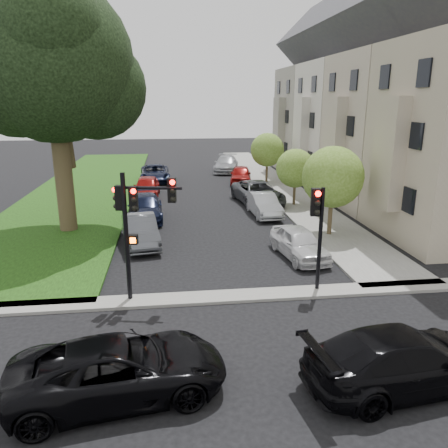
{
  "coord_description": "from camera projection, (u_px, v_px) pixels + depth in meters",
  "views": [
    {
      "loc": [
        -2.21,
        -12.67,
        7.12
      ],
      "look_at": [
        0.0,
        5.0,
        2.0
      ],
      "focal_mm": 35.0,
      "sensor_mm": 36.0,
      "label": 1
    }
  ],
  "objects": [
    {
      "name": "ground",
      "position": [
        243.0,
        324.0,
        14.31
      ],
      "size": [
        140.0,
        140.0,
        0.0
      ],
      "primitive_type": "plane",
      "color": "black",
      "rests_on": "ground"
    },
    {
      "name": "small_tree_c",
      "position": [
        267.0,
        150.0,
        37.63
      ],
      "size": [
        2.88,
        2.88,
        4.32
      ],
      "color": "brown",
      "rests_on": "ground"
    },
    {
      "name": "traffic_signal_secondary",
      "position": [
        318.0,
        220.0,
        15.99
      ],
      "size": [
        0.54,
        0.44,
        4.05
      ],
      "color": "black",
      "rests_on": "ground"
    },
    {
      "name": "car_parked_6",
      "position": [
        145.0,
        207.0,
        26.62
      ],
      "size": [
        2.28,
        5.16,
        1.47
      ],
      "primitive_type": "imported",
      "rotation": [
        0.0,
        0.0,
        0.04
      ],
      "color": "black",
      "rests_on": "ground"
    },
    {
      "name": "traffic_signal_main",
      "position": [
        136.0,
        214.0,
        15.13
      ],
      "size": [
        2.32,
        0.63,
        4.73
      ],
      "color": "black",
      "rests_on": "ground"
    },
    {
      "name": "house_c",
      "position": [
        347.0,
        101.0,
        35.81
      ],
      "size": [
        7.7,
        7.55,
        15.97
      ],
      "color": "#B2ADA4",
      "rests_on": "ground"
    },
    {
      "name": "sidewalk_right",
      "position": [
        274.0,
        183.0,
        37.98
      ],
      "size": [
        3.5,
        44.0,
        0.12
      ],
      "primitive_type": "cube",
      "color": "slate",
      "rests_on": "ground"
    },
    {
      "name": "car_parked_7",
      "position": [
        147.0,
        187.0,
        32.67
      ],
      "size": [
        1.91,
        4.57,
        1.54
      ],
      "primitive_type": "imported",
      "rotation": [
        0.0,
        0.0,
        -0.02
      ],
      "color": "maroon",
      "rests_on": "ground"
    },
    {
      "name": "car_parked_0",
      "position": [
        299.0,
        243.0,
        20.18
      ],
      "size": [
        2.2,
        4.32,
        1.41
      ],
      "primitive_type": "imported",
      "rotation": [
        0.0,
        0.0,
        0.13
      ],
      "color": "silver",
      "rests_on": "ground"
    },
    {
      "name": "car_parked_5",
      "position": [
        140.0,
        231.0,
        21.92
      ],
      "size": [
        2.27,
        4.72,
        1.49
      ],
      "primitive_type": "imported",
      "rotation": [
        0.0,
        0.0,
        0.16
      ],
      "color": "#3F4247",
      "rests_on": "ground"
    },
    {
      "name": "car_cross_near",
      "position": [
        119.0,
        369.0,
        10.71
      ],
      "size": [
        5.59,
        3.22,
        1.47
      ],
      "primitive_type": "imported",
      "rotation": [
        0.0,
        0.0,
        1.72
      ],
      "color": "black",
      "rests_on": "ground"
    },
    {
      "name": "car_cross_far",
      "position": [
        405.0,
        359.0,
        11.06
      ],
      "size": [
        5.55,
        2.87,
        1.54
      ],
      "primitive_type": "imported",
      "rotation": [
        0.0,
        0.0,
        1.71
      ],
      "color": "black",
      "rests_on": "ground"
    },
    {
      "name": "car_parked_4",
      "position": [
        226.0,
        164.0,
        44.02
      ],
      "size": [
        3.26,
        5.78,
        1.58
      ],
      "primitive_type": "imported",
      "rotation": [
        0.0,
        0.0,
        -0.2
      ],
      "color": "#999BA0",
      "rests_on": "ground"
    },
    {
      "name": "house_d",
      "position": [
        317.0,
        101.0,
        42.96
      ],
      "size": [
        7.7,
        7.55,
        15.97
      ],
      "color": "#9B988B",
      "rests_on": "ground"
    },
    {
      "name": "car_parked_1",
      "position": [
        264.0,
        205.0,
        27.46
      ],
      "size": [
        1.72,
        4.32,
        1.4
      ],
      "primitive_type": "imported",
      "rotation": [
        0.0,
        0.0,
        0.06
      ],
      "color": "#999BA0",
      "rests_on": "ground"
    },
    {
      "name": "small_tree_b",
      "position": [
        295.0,
        168.0,
        29.39
      ],
      "size": [
        2.61,
        2.61,
        3.92
      ],
      "color": "brown",
      "rests_on": "ground"
    },
    {
      "name": "car_parked_8",
      "position": [
        155.0,
        173.0,
        38.67
      ],
      "size": [
        2.71,
        5.52,
        1.51
      ],
      "primitive_type": "imported",
      "rotation": [
        0.0,
        0.0,
        0.04
      ],
      "color": "black",
      "rests_on": "ground"
    },
    {
      "name": "house_b",
      "position": [
        392.0,
        102.0,
        28.66
      ],
      "size": [
        7.7,
        7.55,
        15.97
      ],
      "color": "#B2AC9E",
      "rests_on": "ground"
    },
    {
      "name": "sidewalk_cross",
      "position": [
        234.0,
        296.0,
        16.2
      ],
      "size": [
        60.0,
        1.0,
        0.12
      ],
      "primitive_type": "cube",
      "color": "slate",
      "rests_on": "ground"
    },
    {
      "name": "car_parked_2",
      "position": [
        258.0,
        193.0,
        30.51
      ],
      "size": [
        3.3,
        5.95,
        1.58
      ],
      "primitive_type": "imported",
      "rotation": [
        0.0,
        0.0,
        0.13
      ],
      "color": "#3F4247",
      "rests_on": "ground"
    },
    {
      "name": "eucalyptus",
      "position": [
        51.0,
        62.0,
        21.92
      ],
      "size": [
        9.19,
        8.34,
        13.02
      ],
      "color": "brown",
      "rests_on": "ground"
    },
    {
      "name": "small_tree_a",
      "position": [
        333.0,
        177.0,
        22.68
      ],
      "size": [
        3.21,
        3.21,
        4.81
      ],
      "color": "brown",
      "rests_on": "ground"
    },
    {
      "name": "car_parked_3",
      "position": [
        241.0,
        175.0,
        38.06
      ],
      "size": [
        2.47,
        4.62,
        1.49
      ],
      "primitive_type": "imported",
      "rotation": [
        0.0,
        0.0,
        -0.17
      ],
      "color": "maroon",
      "rests_on": "ground"
    },
    {
      "name": "grass_strip",
      "position": [
        88.0,
        187.0,
        36.11
      ],
      "size": [
        8.0,
        44.0,
        0.12
      ],
      "primitive_type": "cube",
      "color": "black",
      "rests_on": "ground"
    }
  ]
}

